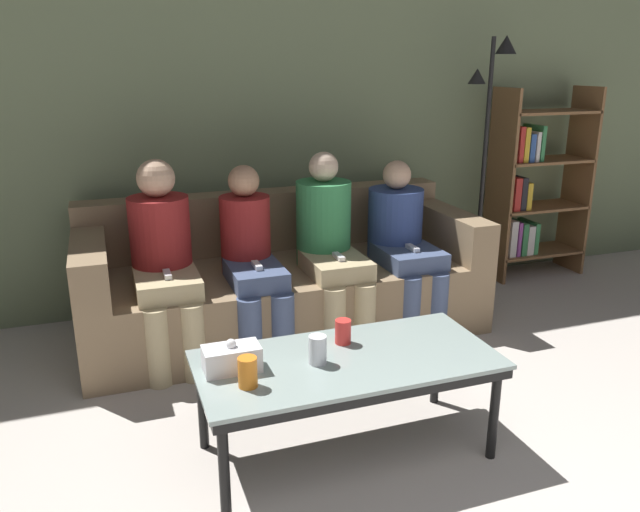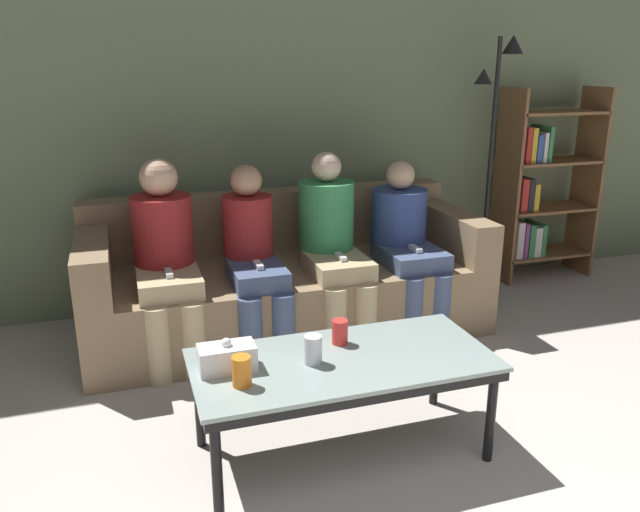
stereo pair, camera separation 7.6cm
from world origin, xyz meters
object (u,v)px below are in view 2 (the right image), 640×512
object	(u,v)px
cup_far_center	(313,350)
seated_person_left_end	(166,256)
cup_near_right	(242,371)
seated_person_mid_right	(332,242)
coffee_table	(343,367)
cup_near_left	(340,332)
couch	(284,281)
tissue_box	(227,357)
standing_lamp	(494,140)
bookshelf	(537,191)
seated_person_mid_left	(253,256)
seated_person_right_end	(405,240)

from	to	relation	value
cup_far_center	seated_person_left_end	world-z (taller)	seated_person_left_end
cup_near_right	seated_person_mid_right	size ratio (longest dim) A/B	0.11
coffee_table	cup_near_left	distance (m)	0.17
coffee_table	cup_near_left	world-z (taller)	cup_near_left
cup_near_right	seated_person_mid_right	distance (m)	1.48
coffee_table	cup_near_right	size ratio (longest dim) A/B	10.47
couch	seated_person_mid_right	size ratio (longest dim) A/B	2.15
tissue_box	standing_lamp	world-z (taller)	standing_lamp
bookshelf	seated_person_left_end	size ratio (longest dim) A/B	1.29
tissue_box	seated_person_left_end	xyz separation A→B (m)	(-0.13, 1.12, 0.09)
coffee_table	seated_person_mid_right	world-z (taller)	seated_person_mid_right
seated_person_mid_left	tissue_box	bearing A→B (deg)	-107.41
coffee_table	seated_person_mid_right	bearing A→B (deg)	73.01
couch	coffee_table	bearing A→B (deg)	-94.90
seated_person_mid_right	coffee_table	bearing A→B (deg)	-106.99
cup_near_right	bookshelf	world-z (taller)	bookshelf
cup_near_left	seated_person_left_end	size ratio (longest dim) A/B	0.10
standing_lamp	seated_person_right_end	bearing A→B (deg)	-154.38
cup_far_center	seated_person_mid_left	bearing A→B (deg)	89.60
bookshelf	seated_person_mid_right	bearing A→B (deg)	-163.42
cup_near_left	cup_far_center	size ratio (longest dim) A/B	0.90
coffee_table	seated_person_mid_right	size ratio (longest dim) A/B	1.12
bookshelf	standing_lamp	size ratio (longest dim) A/B	0.81
couch	seated_person_right_end	bearing A→B (deg)	-16.40
couch	cup_near_left	world-z (taller)	couch
seated_person_mid_left	seated_person_mid_right	bearing A→B (deg)	2.68
bookshelf	seated_person_right_end	xyz separation A→B (m)	(-1.33, -0.54, -0.12)
cup_near_right	standing_lamp	xyz separation A→B (m)	(2.09, 1.65, 0.58)
cup_near_right	bookshelf	xyz separation A→B (m)	(2.59, 1.79, 0.17)
tissue_box	cup_near_right	bearing A→B (deg)	-78.44
couch	cup_near_right	world-z (taller)	couch
seated_person_right_end	seated_person_left_end	bearing A→B (deg)	179.72
bookshelf	seated_person_mid_left	xyz separation A→B (m)	(-2.28, -0.56, -0.12)
cup_near_right	coffee_table	bearing A→B (deg)	12.22
couch	standing_lamp	xyz separation A→B (m)	(1.54, 0.19, 0.79)
cup_far_center	tissue_box	bearing A→B (deg)	170.62
seated_person_left_end	cup_far_center	bearing A→B (deg)	-68.31
cup_far_center	seated_person_left_end	size ratio (longest dim) A/B	0.11
cup_near_right	seated_person_mid_right	bearing A→B (deg)	57.93
standing_lamp	seated_person_right_end	xyz separation A→B (m)	(-0.83, -0.40, -0.53)
couch	cup_near_left	size ratio (longest dim) A/B	22.40
cup_near_left	tissue_box	bearing A→B (deg)	-170.39
seated_person_mid_right	seated_person_right_end	xyz separation A→B (m)	(0.47, 0.00, -0.03)
cup_far_center	bookshelf	bearing A→B (deg)	36.66
coffee_table	seated_person_mid_left	world-z (taller)	seated_person_mid_left
cup_far_center	seated_person_right_end	xyz separation A→B (m)	(0.96, 1.17, 0.05)
cup_near_right	seated_person_left_end	bearing A→B (deg)	97.34
cup_far_center	seated_person_mid_right	distance (m)	1.26
couch	tissue_box	distance (m)	1.45
tissue_box	seated_person_left_end	size ratio (longest dim) A/B	0.20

